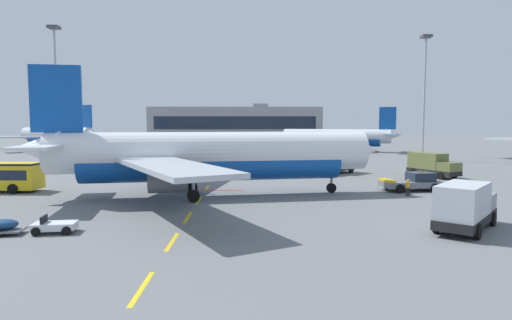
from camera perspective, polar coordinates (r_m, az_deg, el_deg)
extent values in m
plane|color=slate|center=(65.64, 14.45, -1.44)|extent=(400.00, 400.00, 0.00)
cube|color=yellow|center=(19.73, -14.84, -16.05)|extent=(0.24, 4.00, 0.01)
cube|color=yellow|center=(26.49, -11.03, -10.54)|extent=(0.24, 4.00, 0.01)
cube|color=yellow|center=(32.96, -8.97, -7.46)|extent=(0.24, 4.00, 0.01)
cube|color=yellow|center=(39.84, -7.56, -5.31)|extent=(0.24, 4.00, 0.01)
cube|color=yellow|center=(46.96, -6.55, -3.76)|extent=(0.24, 4.00, 0.01)
cube|color=yellow|center=(54.21, -5.79, -2.60)|extent=(0.24, 4.00, 0.01)
cube|color=yellow|center=(61.40, -5.23, -1.73)|extent=(0.24, 4.00, 0.01)
cube|color=yellow|center=(68.09, -4.81, -1.08)|extent=(0.24, 4.00, 0.01)
cube|color=yellow|center=(75.32, -4.44, -0.52)|extent=(0.24, 4.00, 0.01)
cube|color=yellow|center=(82.63, -4.14, -0.04)|extent=(0.24, 4.00, 0.01)
cube|color=yellow|center=(88.51, -3.93, 0.28)|extent=(0.24, 4.00, 0.01)
cube|color=yellow|center=(95.73, -3.70, 0.62)|extent=(0.24, 4.00, 0.01)
cube|color=yellow|center=(101.64, -3.55, 0.87)|extent=(0.24, 4.00, 0.01)
cube|color=yellow|center=(108.93, -3.37, 1.13)|extent=(0.24, 4.00, 0.01)
cube|color=#B21414|center=(45.66, -6.71, -4.01)|extent=(8.00, 0.40, 0.01)
cylinder|color=white|center=(41.49, -5.66, 1.09)|extent=(30.33, 8.38, 3.80)
cylinder|color=#0F479E|center=(41.57, -5.65, -0.35)|extent=(24.75, 7.22, 3.50)
cone|color=white|center=(45.14, 13.76, 1.27)|extent=(4.03, 4.22, 3.72)
cone|color=white|center=(43.27, -26.96, 1.37)|extent=(4.65, 3.84, 3.23)
cube|color=#192333|center=(44.70, 12.55, 2.12)|extent=(2.02, 3.06, 0.60)
cube|color=#0F479E|center=(42.79, -24.93, 7.34)|extent=(4.40, 1.03, 6.00)
cube|color=white|center=(46.04, -24.55, 1.99)|extent=(4.15, 6.82, 0.24)
cube|color=white|center=(39.89, -26.88, 1.54)|extent=(4.15, 6.82, 0.24)
cube|color=#B7BCC6|center=(49.90, -10.93, 1.10)|extent=(7.80, 17.59, 0.36)
cube|color=#B7BCC6|center=(32.96, -11.48, -0.77)|extent=(12.25, 17.25, 0.36)
cylinder|color=#4C4F54|center=(47.03, -11.15, -0.90)|extent=(3.48, 2.57, 2.10)
cylinder|color=black|center=(47.02, -9.20, -0.87)|extent=(0.39, 1.78, 1.79)
cylinder|color=#4C4F54|center=(36.10, -11.54, -2.61)|extent=(3.48, 2.57, 2.10)
cylinder|color=black|center=(36.09, -9.00, -2.58)|extent=(0.39, 1.78, 1.79)
cylinder|color=gray|center=(44.20, 9.95, -1.95)|extent=(0.28, 0.28, 2.67)
cylinder|color=black|center=(44.37, 9.93, -3.66)|extent=(1.02, 0.43, 0.99)
cylinder|color=gray|center=(44.20, -8.47, -1.90)|extent=(0.28, 0.28, 2.61)
cylinder|color=black|center=(44.72, -8.46, -3.51)|extent=(1.14, 0.51, 1.10)
cylinder|color=black|center=(44.02, -8.44, -3.64)|extent=(1.14, 0.51, 1.10)
cylinder|color=gray|center=(39.04, -8.28, -2.78)|extent=(0.28, 0.28, 2.61)
cylinder|color=black|center=(39.58, -8.28, -4.59)|extent=(1.14, 0.51, 1.10)
cylinder|color=black|center=(38.89, -8.25, -4.75)|extent=(1.14, 0.51, 1.10)
cube|color=slate|center=(47.97, 19.77, -2.99)|extent=(6.34, 3.64, 0.60)
cube|color=#192333|center=(48.41, 20.92, -2.06)|extent=(2.68, 2.45, 0.90)
cube|color=yellow|center=(46.70, 16.95, -2.61)|extent=(1.06, 2.59, 0.24)
sphere|color=orange|center=(48.35, 20.94, -1.42)|extent=(0.16, 0.16, 0.16)
cylinder|color=black|center=(45.88, 18.51, -3.62)|extent=(0.95, 0.53, 0.90)
cylinder|color=black|center=(48.34, 16.97, -3.16)|extent=(0.95, 0.53, 0.90)
cylinder|color=black|center=(47.78, 22.60, -3.41)|extent=(0.95, 0.53, 0.90)
cylinder|color=black|center=(50.15, 20.91, -2.99)|extent=(0.95, 0.53, 0.90)
cylinder|color=silver|center=(111.91, 10.48, 3.15)|extent=(26.32, 14.07, 3.44)
cylinder|color=#0F479E|center=(111.94, 10.47, 2.67)|extent=(21.57, 11.78, 3.16)
cone|color=silver|center=(115.55, 3.85, 3.27)|extent=(4.25, 4.36, 3.37)
cone|color=silver|center=(109.78, 17.78, 3.20)|extent=(4.65, 4.20, 2.92)
cube|color=#192333|center=(115.24, 4.30, 3.56)|extent=(2.36, 2.94, 0.54)
cube|color=#0F479E|center=(109.90, 17.01, 5.30)|extent=(3.78, 1.89, 5.43)
cube|color=silver|center=(106.98, 17.14, 3.31)|extent=(4.97, 6.46, 0.22)
cube|color=silver|center=(112.74, 17.43, 3.37)|extent=(4.97, 6.46, 0.22)
cube|color=#B7BCC6|center=(103.67, 11.52, 2.77)|extent=(13.65, 14.22, 0.33)
cube|color=#B7BCC6|center=(118.79, 12.96, 2.99)|extent=(5.49, 15.66, 0.33)
cylinder|color=#4C4F54|center=(106.36, 11.86, 2.11)|extent=(3.41, 2.90, 1.90)
cylinder|color=black|center=(106.64, 11.10, 2.13)|extent=(0.75, 1.52, 1.61)
cylinder|color=#4C4F54|center=(116.14, 12.79, 2.31)|extent=(3.41, 2.90, 1.90)
cylinder|color=black|center=(116.40, 12.08, 2.33)|extent=(0.75, 1.52, 1.61)
cylinder|color=gray|center=(114.75, 5.20, 2.13)|extent=(0.25, 0.25, 2.41)
cylinder|color=black|center=(114.81, 5.19, 1.53)|extent=(0.92, 0.59, 0.90)
cylinder|color=gray|center=(109.32, 11.13, 1.94)|extent=(0.25, 0.25, 2.36)
cylinder|color=black|center=(109.08, 11.08, 1.32)|extent=(1.04, 0.69, 1.00)
cylinder|color=black|center=(109.70, 11.15, 1.33)|extent=(1.04, 0.69, 1.00)
cylinder|color=gray|center=(113.93, 11.60, 2.05)|extent=(0.25, 0.25, 2.36)
cylinder|color=black|center=(113.68, 11.56, 1.45)|extent=(1.04, 0.69, 1.00)
cylinder|color=black|center=(114.30, 11.62, 1.46)|extent=(1.04, 0.69, 1.00)
cylinder|color=silver|center=(129.78, -24.94, 3.11)|extent=(26.11, 19.21, 3.66)
cylinder|color=#0F479E|center=(129.81, -24.92, 2.67)|extent=(21.47, 15.96, 3.37)
cone|color=silver|center=(142.26, -28.06, 3.11)|extent=(4.80, 4.86, 3.59)
cone|color=silver|center=(117.21, -20.99, 3.33)|extent=(5.09, 4.84, 3.11)
cube|color=#192333|center=(141.37, -27.87, 3.37)|extent=(2.81, 3.14, 0.58)
cube|color=#0F479E|center=(118.57, -21.53, 5.39)|extent=(3.71, 2.65, 5.78)
cube|color=silver|center=(116.25, -22.51, 3.41)|extent=(6.00, 6.84, 0.23)
cube|color=silver|center=(119.86, -20.08, 3.51)|extent=(6.00, 6.84, 0.23)
cube|color=#B7BCC6|center=(122.29, -27.22, 2.74)|extent=(15.88, 13.51, 0.35)
cube|color=#B7BCC6|center=(131.22, -21.01, 3.05)|extent=(8.61, 17.01, 0.35)
cylinder|color=#4C4F54|center=(123.68, -26.00, 2.15)|extent=(3.69, 3.40, 2.02)
cylinder|color=black|center=(125.00, -26.37, 2.16)|extent=(1.06, 1.49, 1.72)
cylinder|color=#4C4F54|center=(129.46, -21.99, 2.39)|extent=(3.69, 3.40, 2.02)
cylinder|color=black|center=(130.73, -22.38, 2.39)|extent=(1.06, 1.49, 1.72)
cylinder|color=gray|center=(139.69, -27.41, 2.13)|extent=(0.27, 0.27, 2.57)
cylinder|color=black|center=(139.74, -27.39, 1.61)|extent=(0.94, 0.76, 0.95)
cylinder|color=gray|center=(126.90, -25.39, 2.00)|extent=(0.27, 0.27, 2.51)
cylinder|color=black|center=(126.78, -25.50, 1.43)|extent=(1.07, 0.87, 1.06)
cylinder|color=black|center=(127.13, -25.24, 1.45)|extent=(1.07, 0.87, 1.06)
cylinder|color=gray|center=(129.60, -23.51, 2.12)|extent=(0.27, 0.27, 2.51)
cylinder|color=black|center=(129.47, -23.62, 1.55)|extent=(1.07, 0.87, 1.06)
cylinder|color=black|center=(129.84, -23.37, 1.57)|extent=(1.07, 0.87, 1.06)
cylinder|color=black|center=(51.78, -27.94, -2.94)|extent=(1.01, 0.36, 1.00)
cylinder|color=black|center=(49.46, -29.46, -3.34)|extent=(1.01, 0.36, 1.00)
cube|color=black|center=(31.92, 26.00, -6.95)|extent=(6.35, 6.89, 0.60)
cube|color=gray|center=(33.99, 26.95, -4.84)|extent=(3.30, 3.31, 1.10)
cube|color=#192333|center=(35.08, 27.36, -4.40)|extent=(1.50, 1.29, 0.64)
cube|color=#B7BCC6|center=(30.74, 25.67, -4.82)|extent=(4.91, 5.18, 2.10)
cylinder|color=black|center=(34.38, 24.89, -6.54)|extent=(0.83, 0.91, 0.96)
cylinder|color=black|center=(33.89, 28.85, -6.85)|extent=(0.83, 0.91, 0.96)
cylinder|color=black|center=(30.14, 22.75, -8.02)|extent=(0.83, 0.91, 0.96)
cylinder|color=black|center=(29.58, 27.26, -8.42)|extent=(0.83, 0.91, 0.96)
cube|color=black|center=(61.47, 10.42, -1.09)|extent=(6.63, 6.66, 0.60)
cube|color=yellow|center=(59.48, 9.21, -0.45)|extent=(3.31, 3.31, 1.10)
cube|color=#192333|center=(58.53, 8.57, -0.43)|extent=(1.41, 1.39, 0.64)
cube|color=yellow|center=(62.17, 10.93, 0.21)|extent=(5.05, 5.07, 2.10)
cylinder|color=black|center=(58.98, 10.19, -1.59)|extent=(0.87, 0.88, 0.96)
cylinder|color=black|center=(60.33, 8.29, -1.42)|extent=(0.87, 0.88, 0.96)
cylinder|color=black|center=(62.74, 12.46, -1.25)|extent=(0.87, 0.88, 0.96)
cylinder|color=black|center=(64.01, 10.62, -1.10)|extent=(0.87, 0.88, 0.96)
cube|color=black|center=(61.09, 22.36, -1.41)|extent=(5.15, 7.36, 0.60)
cube|color=#606638|center=(59.51, 24.06, -0.80)|extent=(3.10, 3.13, 1.10)
cube|color=#192333|center=(58.78, 24.92, -0.80)|extent=(1.76, 0.87, 0.64)
cube|color=#606638|center=(61.61, 21.72, -0.08)|extent=(4.20, 5.33, 2.10)
cylinder|color=black|center=(60.59, 24.70, -1.79)|extent=(0.66, 0.99, 0.96)
cylinder|color=black|center=(58.76, 23.22, -1.93)|extent=(0.66, 0.99, 0.96)
cylinder|color=black|center=(63.49, 21.56, -1.40)|extent=(0.66, 0.99, 0.96)
cylinder|color=black|center=(61.74, 20.06, -1.52)|extent=(0.66, 0.99, 0.96)
cube|color=silver|center=(30.72, -25.05, -7.90)|extent=(2.74, 1.69, 0.44)
cube|color=black|center=(30.84, -26.24, -7.13)|extent=(0.25, 1.13, 0.56)
cylinder|color=black|center=(31.16, -23.04, -7.99)|extent=(0.58, 0.24, 0.56)
cylinder|color=black|center=(29.85, -23.76, -8.57)|extent=(0.58, 0.24, 0.56)
cylinder|color=black|center=(31.69, -26.24, -7.89)|extent=(0.58, 0.24, 0.56)
cylinder|color=black|center=(30.40, -27.09, -8.45)|extent=(0.58, 0.24, 0.56)
cube|color=slate|center=(31.83, -30.42, -8.01)|extent=(2.56, 1.76, 0.12)
ellipsoid|color=navy|center=(31.75, -30.45, -7.34)|extent=(1.95, 1.40, 0.64)
cylinder|color=black|center=(32.45, -29.95, -7.86)|extent=(0.45, 0.19, 0.44)
cylinder|color=#232328|center=(44.36, 19.55, -3.98)|extent=(0.16, 0.16, 0.83)
cylinder|color=#232328|center=(44.23, 19.30, -4.00)|extent=(0.16, 0.16, 0.83)
cube|color=orange|center=(44.19, 19.45, -3.06)|extent=(0.45, 0.52, 0.62)
cube|color=silver|center=(44.19, 19.45, -3.02)|extent=(0.46, 0.54, 0.06)
sphere|color=tan|center=(44.14, 19.47, -2.52)|extent=(0.22, 0.22, 0.22)
cylinder|color=orange|center=(44.46, 19.58, -2.98)|extent=(0.09, 0.09, 0.56)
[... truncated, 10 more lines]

